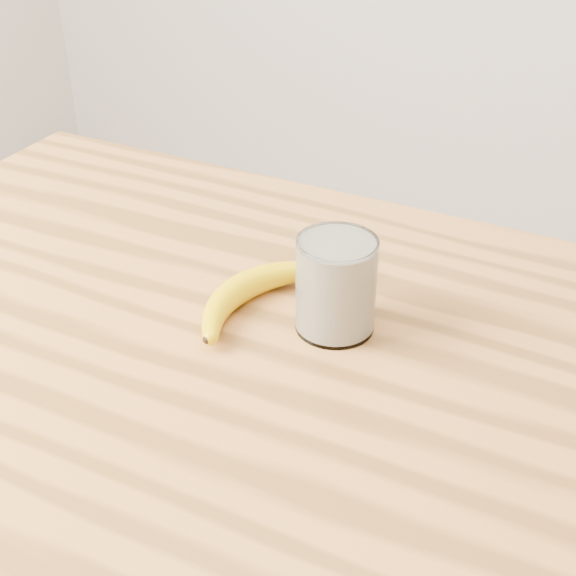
% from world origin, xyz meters
% --- Properties ---
extents(table, '(1.20, 0.80, 0.90)m').
position_xyz_m(table, '(0.00, 0.00, 0.77)').
color(table, '#A86A30').
rests_on(table, ground).
extents(smoothie_glass, '(0.08, 0.08, 0.10)m').
position_xyz_m(smoothie_glass, '(-0.00, 0.11, 0.95)').
color(smoothie_glass, white).
rests_on(smoothie_glass, table).
extents(banana, '(0.17, 0.27, 0.03)m').
position_xyz_m(banana, '(-0.11, 0.12, 0.92)').
color(banana, '#D3A900').
rests_on(banana, table).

